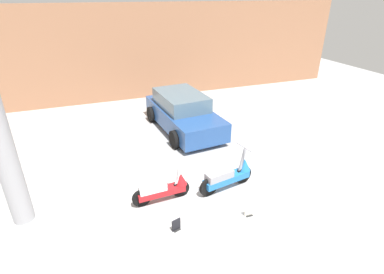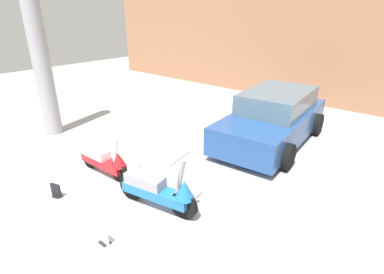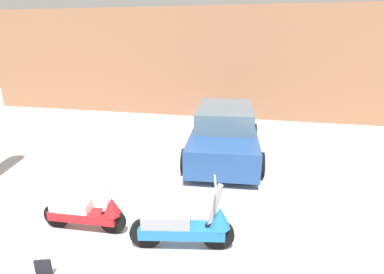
% 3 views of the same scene
% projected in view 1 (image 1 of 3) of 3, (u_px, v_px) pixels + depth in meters
% --- Properties ---
extents(ground_plane, '(28.00, 28.00, 0.00)m').
position_uv_depth(ground_plane, '(223.00, 209.00, 6.66)').
color(ground_plane, '#B2B2B2').
extents(wall_back, '(19.60, 0.12, 3.99)m').
position_uv_depth(wall_back, '(141.00, 53.00, 12.83)').
color(wall_back, '#9E6B4C').
rests_on(wall_back, ground_plane).
extents(scooter_front_left, '(1.36, 0.49, 0.95)m').
position_uv_depth(scooter_front_left, '(164.00, 188.00, 6.81)').
color(scooter_front_left, black).
rests_on(scooter_front_left, ground_plane).
extents(scooter_front_right, '(1.49, 0.60, 1.05)m').
position_uv_depth(scooter_front_right, '(229.00, 175.00, 7.23)').
color(scooter_front_right, black).
rests_on(scooter_front_right, ground_plane).
extents(car_rear_left, '(2.03, 3.82, 1.26)m').
position_uv_depth(car_rear_left, '(183.00, 113.00, 10.33)').
color(car_rear_left, navy).
rests_on(car_rear_left, ground_plane).
extents(placard_near_left_scooter, '(0.20, 0.16, 0.26)m').
position_uv_depth(placard_near_left_scooter, '(176.00, 225.00, 6.05)').
color(placard_near_left_scooter, black).
rests_on(placard_near_left_scooter, ground_plane).
extents(placard_near_right_scooter, '(0.20, 0.12, 0.26)m').
position_uv_depth(placard_near_right_scooter, '(249.00, 211.00, 6.44)').
color(placard_near_right_scooter, black).
rests_on(placard_near_right_scooter, ground_plane).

